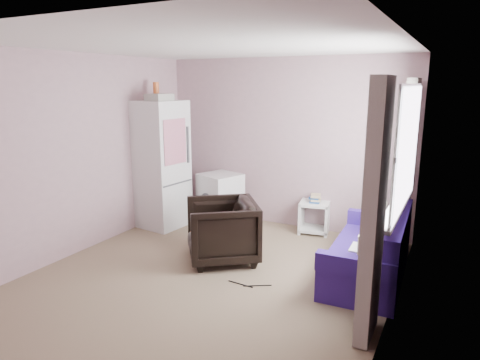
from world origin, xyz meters
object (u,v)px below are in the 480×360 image
object	(u,v)px
fridge	(161,164)
sofa	(373,255)
washing_machine	(220,197)
side_table	(315,215)
armchair	(222,228)

from	to	relation	value
fridge	sofa	xyz separation A→B (m)	(3.20, -0.40, -0.68)
washing_machine	side_table	world-z (taller)	washing_machine
fridge	sofa	bearing A→B (deg)	-0.70
washing_machine	side_table	size ratio (longest dim) A/B	1.36
armchair	side_table	world-z (taller)	armchair
fridge	armchair	bearing A→B (deg)	-20.19
washing_machine	armchair	bearing A→B (deg)	-39.73
fridge	washing_machine	world-z (taller)	fridge
side_table	sofa	bearing A→B (deg)	-48.12
armchair	fridge	bearing A→B (deg)	-153.85
washing_machine	sofa	distance (m)	2.66
side_table	fridge	bearing A→B (deg)	-160.77
fridge	side_table	world-z (taller)	fridge
sofa	side_table	bearing A→B (deg)	129.63
armchair	washing_machine	xyz separation A→B (m)	(-0.76, 1.26, -0.01)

